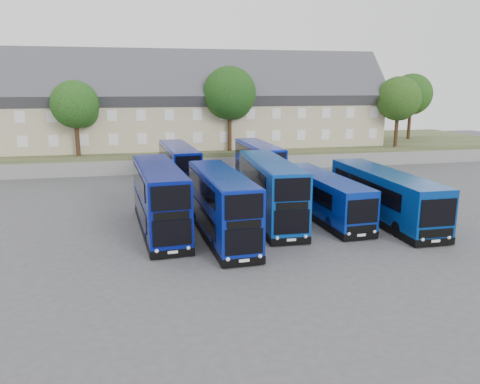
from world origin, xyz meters
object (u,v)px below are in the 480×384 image
object	(u,v)px
dd_front_left	(159,200)
coach_east_a	(323,197)
tree_east	(399,100)
tree_mid	(231,95)
dd_front_mid	(222,207)
tree_west	(77,106)
tree_far	(412,96)

from	to	relation	value
dd_front_left	coach_east_a	size ratio (longest dim) A/B	0.96
tree_east	tree_mid	bearing A→B (deg)	178.57
dd_front_mid	tree_east	world-z (taller)	tree_east
coach_east_a	tree_west	size ratio (longest dim) A/B	1.45
dd_front_mid	tree_far	size ratio (longest dim) A/B	1.18
tree_mid	tree_far	world-z (taller)	tree_mid
tree_mid	dd_front_mid	bearing A→B (deg)	-102.39
dd_front_left	tree_east	xyz separation A→B (m)	(28.90, 21.37, 5.33)
tree_far	tree_west	bearing A→B (deg)	-170.54
dd_front_left	dd_front_mid	world-z (taller)	dd_front_left
coach_east_a	tree_far	bearing A→B (deg)	46.70
dd_front_left	dd_front_mid	size ratio (longest dim) A/B	1.05
tree_west	tree_mid	xyz separation A→B (m)	(16.00, 0.50, 1.02)
coach_east_a	tree_mid	bearing A→B (deg)	93.88
tree_mid	tree_east	xyz separation A→B (m)	(20.00, -0.50, -0.68)
dd_front_mid	tree_mid	bearing A→B (deg)	74.50
dd_front_mid	tree_mid	xyz separation A→B (m)	(5.29, 24.09, 6.10)
tree_west	tree_east	xyz separation A→B (m)	(36.00, 0.00, 0.34)
tree_west	tree_far	xyz separation A→B (m)	(42.00, 7.00, 0.68)
dd_front_mid	coach_east_a	distance (m)	8.35
coach_east_a	tree_far	distance (m)	36.78
dd_front_left	coach_east_a	world-z (taller)	dd_front_left
dd_front_mid	dd_front_left	bearing A→B (deg)	145.32
tree_west	tree_mid	size ratio (longest dim) A/B	0.83
coach_east_a	tree_east	bearing A→B (deg)	46.74
tree_west	dd_front_left	bearing A→B (deg)	-71.61
dd_front_left	tree_mid	xyz separation A→B (m)	(8.90, 21.87, 6.01)
coach_east_a	tree_mid	world-z (taller)	tree_mid
coach_east_a	tree_far	world-z (taller)	tree_far
dd_front_left	dd_front_mid	distance (m)	4.23
dd_front_left	tree_mid	size ratio (longest dim) A/B	1.16
coach_east_a	tree_east	size ratio (longest dim) A/B	1.36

